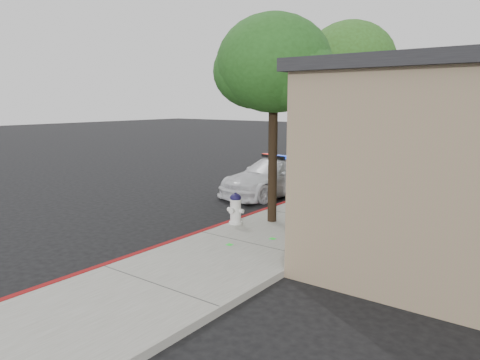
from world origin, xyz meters
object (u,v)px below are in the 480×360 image
fire_hydrant (235,208)px  street_tree_mid (350,63)px  street_tree_near (274,68)px  street_tree_far (399,83)px  police_car (275,176)px

fire_hydrant → street_tree_mid: size_ratio=0.14×
fire_hydrant → street_tree_near: (0.65, 0.83, 3.75)m
street_tree_near → street_tree_mid: size_ratio=0.90×
street_tree_mid → street_tree_far: 5.66m
fire_hydrant → street_tree_mid: street_tree_mid is taller
street_tree_near → street_tree_mid: bearing=93.0°
police_car → fire_hydrant: (1.63, -4.59, -0.11)m
police_car → street_tree_near: (2.28, -3.76, 3.63)m
street_tree_far → police_car: bearing=-104.9°
police_car → street_tree_mid: 4.98m
street_tree_mid → fire_hydrant: bearing=-93.1°
street_tree_far → street_tree_mid: bearing=-90.3°
fire_hydrant → street_tree_near: 3.89m
street_tree_mid → police_car: bearing=-135.8°
street_tree_near → street_tree_mid: (-0.29, 5.69, 0.51)m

